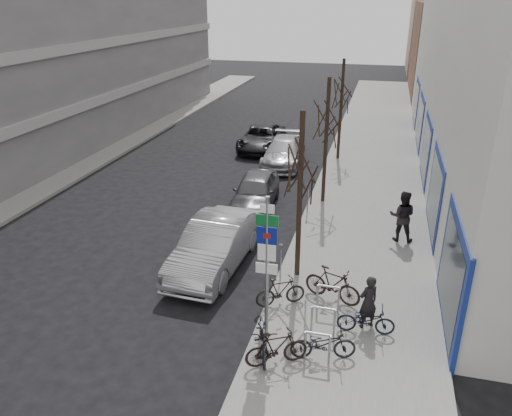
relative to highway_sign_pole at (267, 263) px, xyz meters
The scene contains 25 objects.
ground 3.44m from the highway_sign_pole, behind, with size 120.00×120.00×0.00m, color black.
sidewalk_east 10.50m from the highway_sign_pole, 78.15° to the left, with size 5.00×70.00×0.15m, color slate.
sidewalk_west 16.90m from the highway_sign_pole, 143.24° to the left, with size 3.00×70.00×0.15m, color slate.
brick_building_far 41.42m from the highway_sign_pole, 75.16° to the left, with size 12.00×14.00×8.00m, color brown.
tan_building_far 56.16m from the highway_sign_pole, 78.59° to the left, with size 13.00×12.00×9.00m, color #937A5B.
highway_sign_pole is the anchor object (origin of this frame).
bike_rack 2.36m from the highway_sign_pole, 23.59° to the left, with size 0.66×2.26×0.83m.
tree_near 3.88m from the highway_sign_pole, 86.74° to the left, with size 1.80×1.80×5.50m.
tree_mid 10.15m from the highway_sign_pole, 88.86° to the left, with size 1.80×1.80×5.50m.
tree_far 16.59m from the highway_sign_pole, 89.31° to the left, with size 1.80×1.80×5.50m.
meter_front 3.39m from the highway_sign_pole, 94.75° to the left, with size 0.10×0.08×1.27m.
meter_mid 8.65m from the highway_sign_pole, 91.68° to the left, with size 0.10×0.08×1.27m.
meter_back 14.10m from the highway_sign_pole, 91.02° to the left, with size 0.10×0.08×1.27m.
bike_near_left 1.84m from the highway_sign_pole, 85.26° to the right, with size 0.54×1.78×1.09m, color black.
bike_near_right 2.07m from the highway_sign_pole, 62.20° to the right, with size 0.47×1.58×0.96m, color black.
bike_mid_curb 3.25m from the highway_sign_pole, 20.79° to the left, with size 0.46×1.53×0.93m, color black.
bike_mid_inner 2.49m from the highway_sign_pole, 88.96° to the left, with size 0.45×1.51×0.91m, color black.
bike_far_curb 2.39m from the highway_sign_pole, 12.79° to the right, with size 0.49×1.63×1.00m, color black.
bike_far_inner 3.24m from the highway_sign_pole, 57.36° to the left, with size 0.53×1.79×1.09m, color black.
parked_car_front 4.69m from the highway_sign_pole, 126.22° to the left, with size 1.76×5.04×1.66m, color #B2B2B8.
parked_car_mid 9.48m from the highway_sign_pole, 106.19° to the left, with size 1.73×4.30×1.47m, color #4D4C52.
parked_car_back 15.47m from the highway_sign_pole, 99.74° to the left, with size 1.98×4.86×1.41m, color #AAAAAF.
lane_car 18.33m from the highway_sign_pole, 104.10° to the left, with size 2.28×4.95×1.38m, color black.
pedestrian_near 3.19m from the highway_sign_pole, 26.22° to the left, with size 0.57×0.37×1.56m, color black.
pedestrian_far 7.82m from the highway_sign_pole, 63.41° to the left, with size 0.72×0.49×1.95m, color black.
Camera 1 is at (4.80, -10.46, 8.48)m, focal length 35.00 mm.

